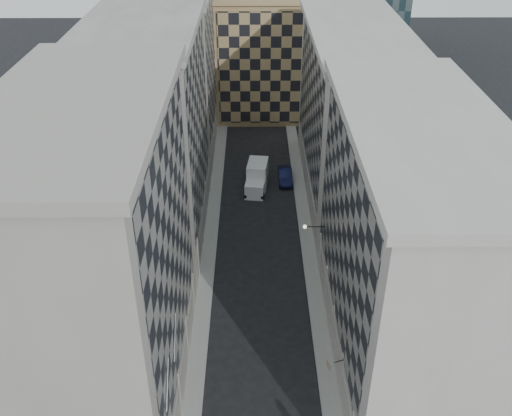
{
  "coord_description": "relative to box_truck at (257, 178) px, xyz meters",
  "views": [
    {
      "loc": [
        -0.62,
        -19.94,
        35.57
      ],
      "look_at": [
        -0.39,
        15.48,
        13.56
      ],
      "focal_mm": 40.0,
      "sensor_mm": 36.0,
      "label": 1
    }
  ],
  "objects": [
    {
      "name": "sidewalk_west",
      "position": [
        -5.12,
        -12.14,
        -1.32
      ],
      "size": [
        1.5,
        100.0,
        0.15
      ],
      "primitive_type": "cube",
      "color": "gray",
      "rests_on": "ground"
    },
    {
      "name": "sidewalk_east",
      "position": [
        5.38,
        -12.14,
        -1.32
      ],
      "size": [
        1.5,
        100.0,
        0.15
      ],
      "primitive_type": "cube",
      "color": "gray",
      "rests_on": "ground"
    },
    {
      "name": "bldg_left_a",
      "position": [
        -10.76,
        -31.14,
        10.43
      ],
      "size": [
        10.8,
        22.8,
        23.7
      ],
      "color": "gray",
      "rests_on": "ground"
    },
    {
      "name": "bldg_left_b",
      "position": [
        -10.76,
        -9.14,
        9.93
      ],
      "size": [
        10.8,
        22.8,
        22.7
      ],
      "color": "gray",
      "rests_on": "ground"
    },
    {
      "name": "bldg_left_c",
      "position": [
        -10.75,
        12.86,
        9.43
      ],
      "size": [
        10.8,
        22.8,
        21.7
      ],
      "color": "gray",
      "rests_on": "ground"
    },
    {
      "name": "bldg_right_a",
      "position": [
        11.0,
        -27.14,
        8.93
      ],
      "size": [
        10.8,
        26.8,
        20.7
      ],
      "color": "#ADA79E",
      "rests_on": "ground"
    },
    {
      "name": "bldg_right_b",
      "position": [
        11.02,
        -0.14,
        8.45
      ],
      "size": [
        10.8,
        28.8,
        19.7
      ],
      "color": "#ADA79E",
      "rests_on": "ground"
    },
    {
      "name": "tan_block",
      "position": [
        2.13,
        25.76,
        8.04
      ],
      "size": [
        16.8,
        14.8,
        18.8
      ],
      "color": "tan",
      "rests_on": "ground"
    },
    {
      "name": "flagpoles_left",
      "position": [
        -5.77,
        -36.14,
        6.61
      ],
      "size": [
        0.1,
        6.33,
        2.33
      ],
      "color": "gray",
      "rests_on": "ground"
    },
    {
      "name": "bracket_lamp",
      "position": [
        4.5,
        -18.14,
        4.81
      ],
      "size": [
        1.98,
        0.36,
        0.36
      ],
      "color": "black",
      "rests_on": "ground"
    },
    {
      "name": "box_truck",
      "position": [
        0.0,
        0.0,
        0.0
      ],
      "size": [
        3.07,
        6.08,
        3.2
      ],
      "rotation": [
        0.0,
        0.0,
        -0.12
      ],
      "color": "white",
      "rests_on": "ground"
    },
    {
      "name": "dark_car",
      "position": [
        3.63,
        1.7,
        -0.6
      ],
      "size": [
        1.73,
        4.82,
        1.58
      ],
      "primitive_type": "imported",
      "rotation": [
        0.0,
        0.0,
        0.01
      ],
      "color": "#11163E",
      "rests_on": "ground"
    },
    {
      "name": "shop_sign",
      "position": [
        5.09,
        -32.79,
        2.44
      ],
      "size": [
        1.23,
        0.67,
        0.77
      ],
      "rotation": [
        0.0,
        0.0,
        0.34
      ],
      "color": "black",
      "rests_on": "ground"
    }
  ]
}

